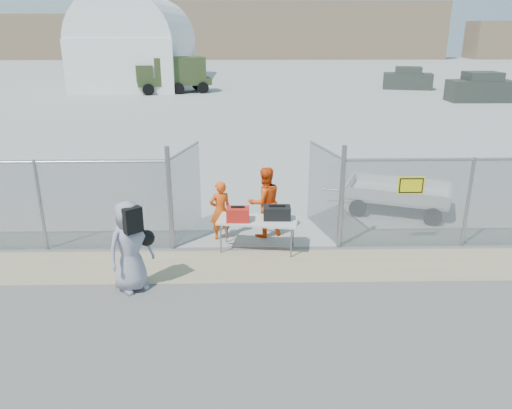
{
  "coord_description": "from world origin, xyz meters",
  "views": [
    {
      "loc": [
        -0.22,
        -8.98,
        5.01
      ],
      "look_at": [
        0.0,
        2.0,
        1.1
      ],
      "focal_mm": 35.0,
      "sensor_mm": 36.0,
      "label": 1
    }
  ],
  "objects_px": {
    "utility_trailer": "(398,197)",
    "visitor": "(130,246)",
    "security_worker_right": "(265,202)",
    "folding_table": "(258,235)",
    "security_worker_left": "(220,211)"
  },
  "relations": [
    {
      "from": "utility_trailer",
      "to": "visitor",
      "type": "bearing_deg",
      "value": -125.43
    },
    {
      "from": "security_worker_right",
      "to": "utility_trailer",
      "type": "relative_size",
      "value": 0.49
    },
    {
      "from": "folding_table",
      "to": "security_worker_right",
      "type": "bearing_deg",
      "value": 86.93
    },
    {
      "from": "folding_table",
      "to": "security_worker_right",
      "type": "distance_m",
      "value": 1.03
    },
    {
      "from": "security_worker_left",
      "to": "security_worker_right",
      "type": "distance_m",
      "value": 1.13
    },
    {
      "from": "folding_table",
      "to": "visitor",
      "type": "bearing_deg",
      "value": -135.14
    },
    {
      "from": "folding_table",
      "to": "security_worker_left",
      "type": "distance_m",
      "value": 1.2
    },
    {
      "from": "security_worker_right",
      "to": "utility_trailer",
      "type": "distance_m",
      "value": 4.24
    },
    {
      "from": "folding_table",
      "to": "visitor",
      "type": "relative_size",
      "value": 0.99
    },
    {
      "from": "security_worker_right",
      "to": "visitor",
      "type": "bearing_deg",
      "value": 21.92
    },
    {
      "from": "folding_table",
      "to": "utility_trailer",
      "type": "relative_size",
      "value": 0.51
    },
    {
      "from": "visitor",
      "to": "utility_trailer",
      "type": "bearing_deg",
      "value": -6.0
    },
    {
      "from": "folding_table",
      "to": "security_worker_right",
      "type": "relative_size",
      "value": 1.03
    },
    {
      "from": "folding_table",
      "to": "security_worker_right",
      "type": "xyz_separation_m",
      "value": [
        0.2,
        0.88,
        0.51
      ]
    },
    {
      "from": "visitor",
      "to": "utility_trailer",
      "type": "distance_m",
      "value": 7.95
    }
  ]
}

